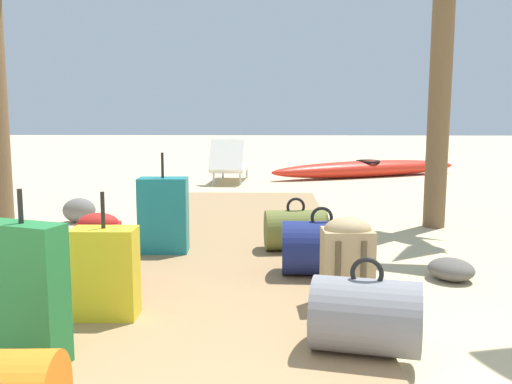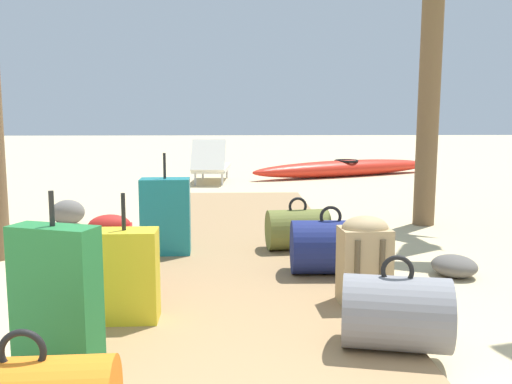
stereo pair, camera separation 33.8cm
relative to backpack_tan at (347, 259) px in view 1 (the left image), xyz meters
name	(u,v)px [view 1 (the left image)]	position (x,y,z in m)	size (l,w,h in m)	color
ground_plane	(226,286)	(-0.80, 0.62, -0.37)	(60.00, 60.00, 0.00)	#D1BA8C
boardwalk	(233,256)	(-0.80, 1.36, -0.33)	(1.90, 7.45, 0.08)	#9E7A51
backpack_tan	(347,259)	(0.00, 0.00, 0.00)	(0.32, 0.27, 0.56)	tan
backpack_red	(99,249)	(-1.63, 0.30, -0.02)	(0.32, 0.23, 0.52)	red
duffel_bag_grey	(366,316)	(0.00, -0.70, -0.10)	(0.60, 0.48, 0.49)	slate
suitcase_yellow	(105,273)	(-1.43, -0.25, -0.03)	(0.37, 0.22, 0.74)	gold
suitcase_teal	(164,215)	(-1.39, 1.34, 0.03)	(0.42, 0.25, 0.86)	#197A7F
duffel_bag_olive	(296,230)	(-0.26, 1.45, -0.11)	(0.56, 0.41, 0.46)	olive
suitcase_green	(25,293)	(-1.63, -0.85, 0.05)	(0.44, 0.29, 0.84)	#237538
duffel_bag_navy	(321,248)	(-0.10, 0.68, -0.09)	(0.58, 0.41, 0.51)	navy
lounge_chair	(230,165)	(-1.26, 7.05, -0.04)	(0.69, 1.54, 0.82)	white
kayak	(368,169)	(1.46, 8.03, -0.20)	(4.13, 2.28, 0.34)	red
rock_left_near	(79,210)	(-2.72, 3.06, -0.23)	(0.38, 0.32, 0.29)	slate
rock_right_near	(451,269)	(0.91, 0.83, -0.29)	(0.33, 0.37, 0.17)	#5B5651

